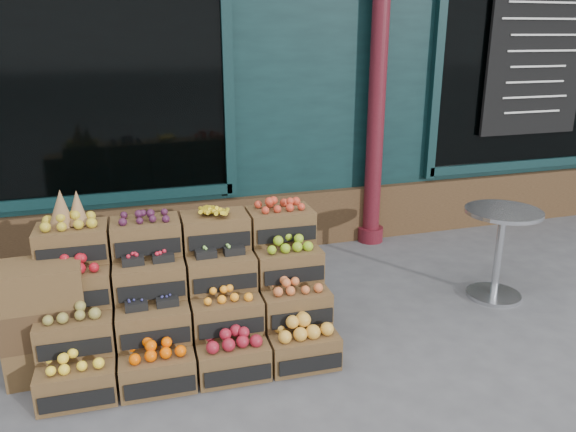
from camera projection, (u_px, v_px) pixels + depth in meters
name	position (u px, v px, depth m)	size (l,w,h in m)	color
ground	(343.00, 351.00, 4.13)	(60.00, 60.00, 0.00)	#4D4D50
shop_facade	(208.00, 21.00, 8.02)	(12.00, 6.24, 4.80)	black
crate_display	(187.00, 302.00, 4.04)	(2.01, 1.04, 1.24)	brown
spare_crates	(45.00, 320.00, 3.75)	(0.54, 0.38, 0.80)	brown
bistro_table	(500.00, 243.00, 4.83)	(0.64, 0.64, 0.81)	silver
shopkeeper	(58.00, 156.00, 5.89)	(0.73, 0.48, 2.00)	#1A5D20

